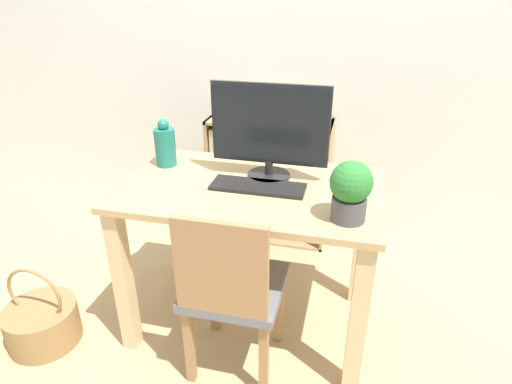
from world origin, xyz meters
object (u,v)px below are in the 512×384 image
object	(u,v)px
monitor	(270,128)
basket	(42,322)
keyboard	(258,187)
potted_plant	(350,190)
vase	(165,145)
chair	(231,288)
bookshelf	(249,185)

from	to	relation	value
monitor	basket	bearing A→B (deg)	-153.72
keyboard	potted_plant	distance (m)	0.45
basket	vase	bearing A→B (deg)	47.02
monitor	keyboard	size ratio (longest dim) A/B	1.28
chair	basket	distance (m)	1.01
monitor	vase	distance (m)	0.54
keyboard	bookshelf	bearing A→B (deg)	107.37
keyboard	vase	distance (m)	0.53
vase	bookshelf	distance (m)	0.90
keyboard	vase	bearing A→B (deg)	162.73
bookshelf	basket	world-z (taller)	bookshelf
chair	bookshelf	world-z (taller)	chair
bookshelf	basket	distance (m)	1.44
monitor	bookshelf	world-z (taller)	monitor
vase	chair	xyz separation A→B (m)	(0.46, -0.47, -0.42)
potted_plant	chair	xyz separation A→B (m)	(-0.43, -0.12, -0.44)
monitor	chair	distance (m)	0.71
keyboard	potted_plant	xyz separation A→B (m)	(0.40, -0.19, 0.12)
monitor	potted_plant	world-z (taller)	monitor
monitor	vase	size ratio (longest dim) A/B	2.28
chair	basket	bearing A→B (deg)	174.89
basket	bookshelf	bearing A→B (deg)	59.77
keyboard	potted_plant	world-z (taller)	potted_plant
potted_plant	basket	bearing A→B (deg)	-172.80
basket	chair	bearing A→B (deg)	3.06
monitor	vase	bearing A→B (deg)	177.68
vase	potted_plant	bearing A→B (deg)	-20.89
vase	basket	bearing A→B (deg)	-132.98
monitor	basket	size ratio (longest dim) A/B	1.26
vase	basket	world-z (taller)	vase
potted_plant	vase	bearing A→B (deg)	159.11
vase	bookshelf	xyz separation A→B (m)	(0.23, 0.71, -0.51)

